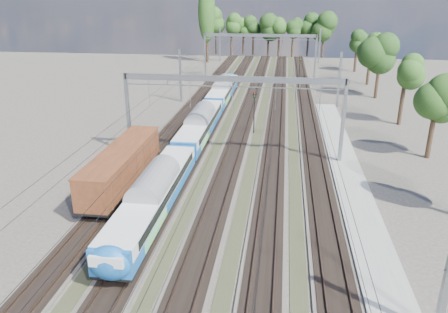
# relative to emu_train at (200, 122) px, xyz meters

# --- Properties ---
(track_bed) EXTENTS (21.00, 130.00, 0.34)m
(track_bed) POSITION_rel_emu_train_xyz_m (4.50, 9.97, -2.30)
(track_bed) COLOR #47423A
(track_bed) RESTS_ON ground
(platform) EXTENTS (3.00, 70.00, 0.30)m
(platform) POSITION_rel_emu_train_xyz_m (16.50, -15.03, -2.25)
(platform) COLOR gray
(platform) RESTS_ON ground
(catenary) EXTENTS (25.65, 130.00, 9.00)m
(catenary) POSITION_rel_emu_train_xyz_m (4.83, 17.66, 4.00)
(catenary) COLOR gray
(catenary) RESTS_ON ground
(tree_belt) EXTENTS (40.27, 99.20, 12.40)m
(tree_belt) POSITION_rel_emu_train_xyz_m (10.08, 59.34, 5.62)
(tree_belt) COLOR black
(tree_belt) RESTS_ON ground
(poplar) EXTENTS (4.40, 4.40, 19.04)m
(poplar) POSITION_rel_emu_train_xyz_m (-10.00, 62.97, 9.49)
(poplar) COLOR black
(poplar) RESTS_ON ground
(emu_train) EXTENTS (2.79, 59.10, 4.08)m
(emu_train) POSITION_rel_emu_train_xyz_m (0.00, 0.00, 0.00)
(emu_train) COLOR black
(emu_train) RESTS_ON ground
(freight_boxcar) EXTENTS (2.98, 14.40, 3.71)m
(freight_boxcar) POSITION_rel_emu_train_xyz_m (-4.50, -14.21, -0.14)
(freight_boxcar) COLOR black
(freight_boxcar) RESTS_ON ground
(worker) EXTENTS (0.55, 0.72, 1.75)m
(worker) POSITION_rel_emu_train_xyz_m (5.15, 24.88, -1.53)
(worker) COLOR black
(worker) RESTS_ON ground
(signal_near) EXTENTS (0.37, 0.34, 5.38)m
(signal_near) POSITION_rel_emu_train_xyz_m (6.22, 4.14, 1.00)
(signal_near) COLOR black
(signal_near) RESTS_ON ground
(signal_far) EXTENTS (0.43, 0.39, 6.43)m
(signal_far) POSITION_rel_emu_train_xyz_m (12.49, 30.15, 1.66)
(signal_far) COLOR black
(signal_far) RESTS_ON ground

